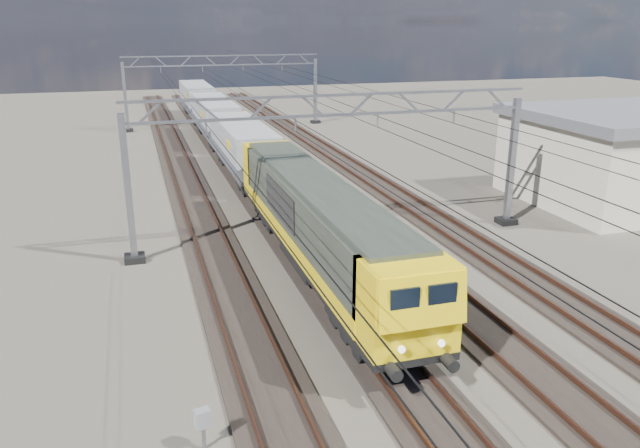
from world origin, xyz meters
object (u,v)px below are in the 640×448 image
object	(u,v)px
catenary_gantry_mid	(337,163)
trackside_cabinet	(203,420)
hopper_wagon_mid	(215,116)
locomotive	(317,219)
hopper_wagon_third	(197,98)
hopper_wagon_lead	(243,145)
catenary_gantry_far	(224,88)

from	to	relation	value
catenary_gantry_mid	trackside_cabinet	world-z (taller)	catenary_gantry_mid
catenary_gantry_mid	hopper_wagon_mid	size ratio (longest dim) A/B	1.53
trackside_cabinet	locomotive	bearing A→B (deg)	47.50
hopper_wagon_mid	trackside_cabinet	xyz separation A→B (m)	(-6.05, -42.43, -1.37)
hopper_wagon_third	catenary_gantry_mid	bearing A→B (deg)	-87.32
hopper_wagon_lead	hopper_wagon_third	size ratio (longest dim) A/B	1.00
catenary_gantry_mid	hopper_wagon_mid	world-z (taller)	catenary_gantry_mid
catenary_gantry_mid	locomotive	bearing A→B (deg)	-120.68
catenary_gantry_far	hopper_wagon_lead	world-z (taller)	catenary_gantry_far
catenary_gantry_far	hopper_wagon_mid	bearing A→B (deg)	-104.98
locomotive	hopper_wagon_lead	distance (m)	17.70
catenary_gantry_mid	hopper_wagon_lead	bearing A→B (deg)	97.95
hopper_wagon_mid	hopper_wagon_third	world-z (taller)	same
hopper_wagon_mid	hopper_wagon_lead	bearing A→B (deg)	-90.00
catenary_gantry_mid	hopper_wagon_lead	distance (m)	14.56
catenary_gantry_far	locomotive	distance (m)	39.45
hopper_wagon_lead	hopper_wagon_third	xyz separation A→B (m)	(0.00, 28.40, 0.00)
hopper_wagon_mid	locomotive	bearing A→B (deg)	-90.00
hopper_wagon_third	hopper_wagon_lead	bearing A→B (deg)	-90.00
hopper_wagon_third	hopper_wagon_mid	bearing A→B (deg)	-90.00
trackside_cabinet	catenary_gantry_mid	bearing A→B (deg)	47.31
hopper_wagon_lead	trackside_cabinet	world-z (taller)	hopper_wagon_lead
catenary_gantry_mid	hopper_wagon_third	size ratio (longest dim) A/B	1.53
locomotive	trackside_cabinet	bearing A→B (deg)	-119.90
catenary_gantry_mid	hopper_wagon_lead	xyz separation A→B (m)	(-2.00, 14.32, -1.67)
hopper_wagon_third	catenary_gantry_far	bearing A→B (deg)	-73.43
locomotive	trackside_cabinet	distance (m)	12.24
locomotive	hopper_wagon_lead	xyz separation A→B (m)	(-0.00, 17.70, -0.09)
hopper_wagon_mid	hopper_wagon_third	bearing A→B (deg)	90.00
hopper_wagon_mid	trackside_cabinet	size ratio (longest dim) A/B	11.43
catenary_gantry_far	locomotive	size ratio (longest dim) A/B	0.94
hopper_wagon_third	locomotive	bearing A→B (deg)	-90.00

